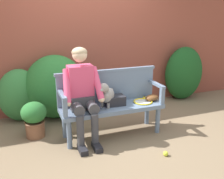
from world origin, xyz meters
TOP-DOWN VIEW (x-y plane):
  - ground_plane at (0.00, 0.00)m, footprint 40.00×40.00m
  - brick_garden_fence at (0.00, 1.38)m, footprint 8.00×0.30m
  - hedge_bush_far_left at (1.98, 1.03)m, footprint 0.83×0.52m
  - hedge_bush_mid_left at (-0.66, 0.99)m, footprint 1.03×0.88m
  - hedge_bush_far_right at (-1.24, 1.05)m, footprint 0.71×0.52m
  - garden_bench at (0.00, 0.00)m, footprint 1.52×0.46m
  - bench_backrest at (0.00, 0.20)m, footprint 1.56×0.06m
  - bench_armrest_left_end at (-0.72, -0.08)m, footprint 0.06×0.46m
  - bench_armrest_right_end at (0.72, -0.08)m, footprint 0.06×0.46m
  - person_seated at (-0.44, -0.01)m, footprint 0.56×0.63m
  - dog_on_bench at (-0.08, -0.00)m, footprint 0.33×0.33m
  - tennis_racket at (0.51, 0.00)m, footprint 0.44×0.56m
  - baseball_glove at (0.66, 0.00)m, footprint 0.25×0.22m
  - sports_bag at (0.06, 0.03)m, footprint 0.29×0.21m
  - tennis_ball at (0.44, -0.80)m, footprint 0.07×0.07m
  - potted_plant at (-1.08, 0.35)m, footprint 0.37×0.37m

SIDE VIEW (x-z plane):
  - ground_plane at x=0.00m, z-range 0.00..0.00m
  - tennis_ball at x=0.44m, z-range 0.00..0.07m
  - potted_plant at x=-1.08m, z-range 0.03..0.57m
  - garden_bench at x=0.00m, z-range 0.17..0.63m
  - hedge_bush_far_right at x=-1.24m, z-range 0.00..0.89m
  - tennis_racket at x=0.51m, z-range 0.46..0.49m
  - baseball_glove at x=0.66m, z-range 0.46..0.55m
  - sports_bag at x=0.06m, z-range 0.46..0.60m
  - hedge_bush_mid_left at x=-0.66m, z-range 0.00..1.09m
  - hedge_bush_far_left at x=1.98m, z-range 0.00..1.10m
  - dog_on_bench at x=-0.08m, z-range 0.46..0.84m
  - bench_armrest_left_end at x=-0.72m, z-range 0.52..0.80m
  - bench_armrest_right_end at x=0.72m, z-range 0.52..0.80m
  - bench_backrest at x=0.00m, z-range 0.47..0.97m
  - person_seated at x=-0.44m, z-range 0.07..1.40m
  - brick_garden_fence at x=0.00m, z-range 0.00..2.32m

